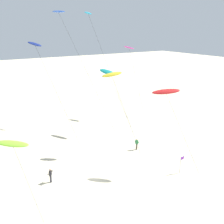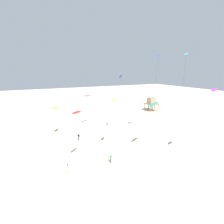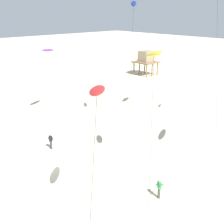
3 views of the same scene
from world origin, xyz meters
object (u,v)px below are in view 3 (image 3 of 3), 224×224
at_px(kite_navy, 134,6).
at_px(kite_red, 97,91).
at_px(kite_purple, 48,50).
at_px(stilt_house, 146,58).
at_px(kite_yellow, 154,55).
at_px(kite_flyer_middle, 51,141).
at_px(kite_flyer_nearest, 159,188).

bearing_deg(kite_navy, kite_red, -52.89).
bearing_deg(kite_purple, stilt_house, 107.81).
bearing_deg(kite_red, kite_yellow, 107.00).
distance_m(kite_purple, kite_flyer_middle, 12.98).
distance_m(kite_red, kite_flyer_nearest, 10.59).
bearing_deg(stilt_house, kite_yellow, -48.09).
xyz_separation_m(kite_purple, kite_navy, (10.91, 4.33, 5.31)).
distance_m(kite_navy, stilt_house, 34.89).
distance_m(kite_yellow, kite_flyer_middle, 14.93).
relative_size(kite_yellow, kite_red, 1.11).
bearing_deg(kite_flyer_middle, kite_flyer_nearest, 6.84).
xyz_separation_m(kite_flyer_nearest, kite_flyer_middle, (-13.41, -1.61, 0.00)).
xyz_separation_m(kite_purple, kite_flyer_middle, (8.47, -5.39, -8.23)).
distance_m(kite_red, kite_flyer_middle, 16.23).
relative_size(kite_purple, stilt_house, 1.77).
bearing_deg(kite_navy, kite_flyer_middle, -104.08).
relative_size(kite_purple, kite_red, 0.92).
relative_size(kite_purple, kite_navy, 0.63).
bearing_deg(kite_red, kite_flyer_middle, 162.18).
xyz_separation_m(kite_purple, stilt_house, (-9.75, 30.34, -5.37)).
distance_m(kite_red, kite_navy, 18.02).
distance_m(kite_flyer_middle, stilt_house, 40.21).
bearing_deg(kite_purple, kite_flyer_middle, -32.49).
relative_size(kite_red, kite_flyer_nearest, 6.17).
bearing_deg(kite_flyer_nearest, kite_navy, 143.52).
bearing_deg(kite_flyer_nearest, kite_purple, 170.19).
height_order(kite_red, stilt_house, kite_red).
height_order(kite_purple, kite_flyer_nearest, kite_purple).
distance_m(kite_navy, kite_flyer_middle, 16.85).
distance_m(kite_yellow, kite_red, 8.28).
bearing_deg(kite_red, kite_purple, 155.96).
bearing_deg(kite_flyer_middle, stilt_house, 117.01).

